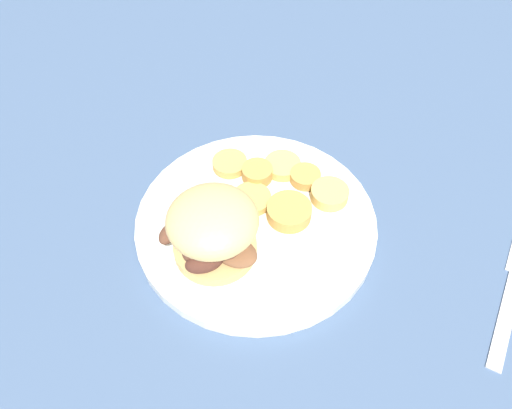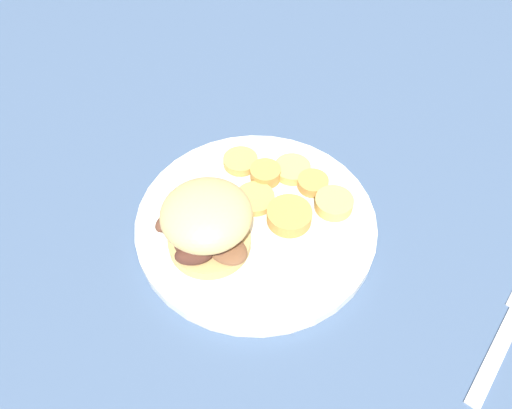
% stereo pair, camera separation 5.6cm
% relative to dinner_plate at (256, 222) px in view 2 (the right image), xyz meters
% --- Properties ---
extents(ground_plane, '(4.00, 4.00, 0.00)m').
position_rel_dinner_plate_xyz_m(ground_plane, '(0.00, 0.00, -0.01)').
color(ground_plane, '#3D5170').
extents(dinner_plate, '(0.28, 0.28, 0.02)m').
position_rel_dinner_plate_xyz_m(dinner_plate, '(0.00, 0.00, 0.00)').
color(dinner_plate, white).
rests_on(dinner_plate, ground_plane).
extents(sandwich, '(0.10, 0.11, 0.08)m').
position_rel_dinner_plate_xyz_m(sandwich, '(-0.04, 0.06, 0.05)').
color(sandwich, tan).
rests_on(sandwich, dinner_plate).
extents(potato_round_0, '(0.04, 0.04, 0.01)m').
position_rel_dinner_plate_xyz_m(potato_round_0, '(0.09, 0.02, 0.01)').
color(potato_round_0, tan).
rests_on(potato_round_0, dinner_plate).
extents(potato_round_1, '(0.04, 0.04, 0.01)m').
position_rel_dinner_plate_xyz_m(potato_round_1, '(0.05, -0.07, 0.01)').
color(potato_round_1, '#BC8942').
rests_on(potato_round_1, dinner_plate).
extents(potato_round_2, '(0.04, 0.04, 0.02)m').
position_rel_dinner_plate_xyz_m(potato_round_2, '(0.06, -0.01, 0.02)').
color(potato_round_2, '#BC8942').
rests_on(potato_round_2, dinner_plate).
extents(potato_round_3, '(0.05, 0.05, 0.02)m').
position_rel_dinner_plate_xyz_m(potato_round_3, '(-0.01, -0.04, 0.02)').
color(potato_round_3, '#BC8942').
rests_on(potato_round_3, dinner_plate).
extents(potato_round_4, '(0.05, 0.05, 0.01)m').
position_rel_dinner_plate_xyz_m(potato_round_4, '(0.03, 0.00, 0.01)').
color(potato_round_4, tan).
rests_on(potato_round_4, dinner_plate).
extents(potato_round_5, '(0.05, 0.05, 0.01)m').
position_rel_dinner_plate_xyz_m(potato_round_5, '(0.07, -0.05, 0.01)').
color(potato_round_5, tan).
rests_on(potato_round_5, dinner_plate).
extents(potato_round_6, '(0.05, 0.05, 0.01)m').
position_rel_dinner_plate_xyz_m(potato_round_6, '(0.01, -0.09, 0.01)').
color(potato_round_6, tan).
rests_on(potato_round_6, dinner_plate).
extents(fork, '(0.14, 0.12, 0.00)m').
position_rel_dinner_plate_xyz_m(fork, '(-0.15, -0.25, -0.01)').
color(fork, silver).
rests_on(fork, ground_plane).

